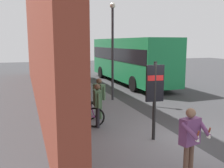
% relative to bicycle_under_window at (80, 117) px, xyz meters
% --- Properties ---
extents(ground, '(60.00, 60.00, 0.00)m').
position_rel_bicycle_under_window_xyz_m(ground, '(3.77, -3.83, -0.51)').
color(ground, '#38383A').
extents(sidewalk_pavement, '(24.00, 3.50, 0.12)m').
position_rel_bicycle_under_window_xyz_m(sidewalk_pavement, '(5.77, -1.08, -0.45)').
color(sidewalk_pavement, slate).
rests_on(sidewalk_pavement, ground).
extents(station_facade, '(22.00, 0.65, 9.50)m').
position_rel_bicycle_under_window_xyz_m(station_facade, '(6.77, 0.96, 4.24)').
color(station_facade, brown).
rests_on(station_facade, ground).
extents(bicycle_under_window, '(0.52, 1.75, 0.97)m').
position_rel_bicycle_under_window_xyz_m(bicycle_under_window, '(0.00, 0.00, 0.00)').
color(bicycle_under_window, black).
rests_on(bicycle_under_window, sidewalk_pavement).
extents(bicycle_nearest_sign, '(0.66, 1.71, 0.97)m').
position_rel_bicycle_under_window_xyz_m(bicycle_nearest_sign, '(0.94, -0.02, -0.00)').
color(bicycle_nearest_sign, black).
rests_on(bicycle_nearest_sign, sidewalk_pavement).
extents(bicycle_leaning_wall, '(0.61, 1.73, 0.97)m').
position_rel_bicycle_under_window_xyz_m(bicycle_leaning_wall, '(1.81, 0.00, 0.00)').
color(bicycle_leaning_wall, black).
rests_on(bicycle_leaning_wall, sidewalk_pavement).
extents(transit_info_sign, '(0.14, 0.56, 2.40)m').
position_rel_bicycle_under_window_xyz_m(transit_info_sign, '(-1.77, -1.92, 1.21)').
color(transit_info_sign, black).
rests_on(transit_info_sign, sidewalk_pavement).
extents(city_bus, '(10.54, 2.79, 3.35)m').
position_rel_bicycle_under_window_xyz_m(city_bus, '(9.39, -5.83, 1.41)').
color(city_bus, '#1E8C4C').
rests_on(city_bus, ground).
extents(pedestrian_near_bus, '(0.54, 0.42, 1.59)m').
position_rel_bicycle_under_window_xyz_m(pedestrian_near_bus, '(0.86, -0.95, 0.58)').
color(pedestrian_near_bus, '#4C724C').
rests_on(pedestrian_near_bus, sidewalk_pavement).
extents(pedestrian_crossing_street, '(0.59, 0.26, 1.55)m').
position_rel_bicycle_under_window_xyz_m(pedestrian_crossing_street, '(-0.12, -0.61, 0.56)').
color(pedestrian_crossing_street, '#26262D').
rests_on(pedestrian_crossing_street, sidewalk_pavement).
extents(pedestrian_by_facade, '(0.62, 0.36, 1.70)m').
position_rel_bicycle_under_window_xyz_m(pedestrian_by_facade, '(3.55, -0.92, 0.65)').
color(pedestrian_by_facade, '#26262D').
rests_on(pedestrian_by_facade, sidewalk_pavement).
extents(tourist_with_hotdogs, '(0.62, 0.62, 1.58)m').
position_rel_bicycle_under_window_xyz_m(tourist_with_hotdogs, '(-4.04, -1.58, 0.59)').
color(tourist_with_hotdogs, brown).
rests_on(tourist_with_hotdogs, sidewalk_pavement).
extents(street_lamp, '(0.28, 0.28, 4.88)m').
position_rel_bicycle_under_window_xyz_m(street_lamp, '(3.82, -2.53, 2.52)').
color(street_lamp, '#333338').
rests_on(street_lamp, sidewalk_pavement).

